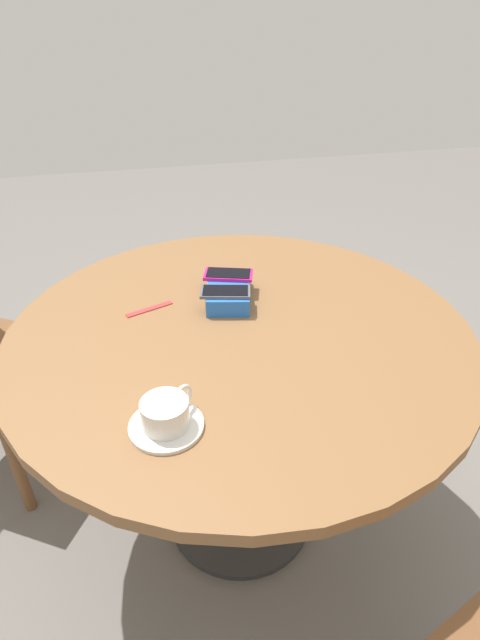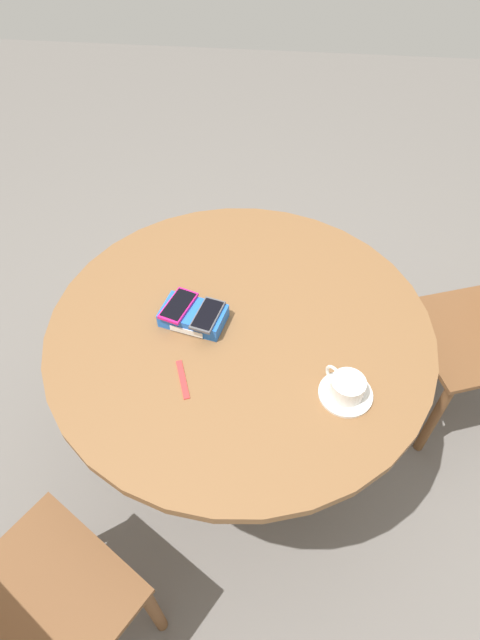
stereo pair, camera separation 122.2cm
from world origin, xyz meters
The scene contains 8 objects.
ground_plane centered at (0.00, 0.00, 0.00)m, with size 8.00×8.00×0.00m, color slate.
round_table centered at (0.00, 0.00, 0.62)m, with size 1.13×1.13×0.73m.
phone_box centered at (-0.14, 0.00, 0.75)m, with size 0.20×0.15×0.05m.
phone_magenta centered at (-0.18, 0.01, 0.78)m, with size 0.10×0.14×0.01m.
phone_gray centered at (-0.09, -0.02, 0.78)m, with size 0.09×0.14×0.01m.
saucer centered at (0.30, -0.21, 0.73)m, with size 0.14×0.14×0.01m, color silver.
coffee_cup centered at (0.30, -0.21, 0.76)m, with size 0.10×0.10×0.06m.
lanyard_strap centered at (-0.13, -0.21, 0.73)m, with size 0.13×0.02×0.00m, color red.
Camera 1 is at (0.99, -0.23, 1.41)m, focal length 28.00 mm.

